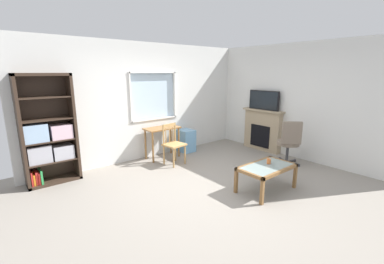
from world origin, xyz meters
TOP-DOWN VIEW (x-y plane):
  - ground at (0.00, 0.00)m, footprint 6.44×5.43m
  - wall_back_with_window at (-0.02, 2.21)m, footprint 5.44×0.15m
  - wall_right at (2.78, 0.00)m, footprint 0.12×4.63m
  - bookshelf at (-2.13, 1.98)m, footprint 0.90×0.38m
  - desk_under_window at (0.23, 1.86)m, footprint 0.82×0.44m
  - wooden_chair at (0.19, 1.35)m, footprint 0.46×0.45m
  - plastic_drawer_unit at (0.98, 1.91)m, footprint 0.35×0.40m
  - fireplace at (2.62, 0.77)m, footprint 0.26×1.14m
  - tv at (2.61, 0.77)m, footprint 0.06×0.86m
  - office_chair at (2.11, -0.31)m, footprint 0.63×0.60m
  - coffee_table at (0.66, -0.76)m, footprint 1.01×0.58m
  - sippy_cup at (0.77, -0.72)m, footprint 0.07×0.07m

SIDE VIEW (x-z plane):
  - ground at x=0.00m, z-range -0.02..0.00m
  - plastic_drawer_unit at x=0.98m, z-range 0.00..0.57m
  - coffee_table at x=0.66m, z-range 0.16..0.61m
  - wooden_chair at x=0.19m, z-range 0.01..0.91m
  - sippy_cup at x=0.77m, z-range 0.45..0.54m
  - fireplace at x=2.62m, z-range 0.00..1.07m
  - office_chair at x=2.11m, z-range 0.05..1.05m
  - desk_under_window at x=0.23m, z-range 0.23..0.97m
  - bookshelf at x=-2.13m, z-range -0.12..1.88m
  - tv at x=2.61m, z-range 1.07..1.56m
  - wall_back_with_window at x=-0.02m, z-range -0.01..2.66m
  - wall_right at x=2.78m, z-range 0.00..2.67m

